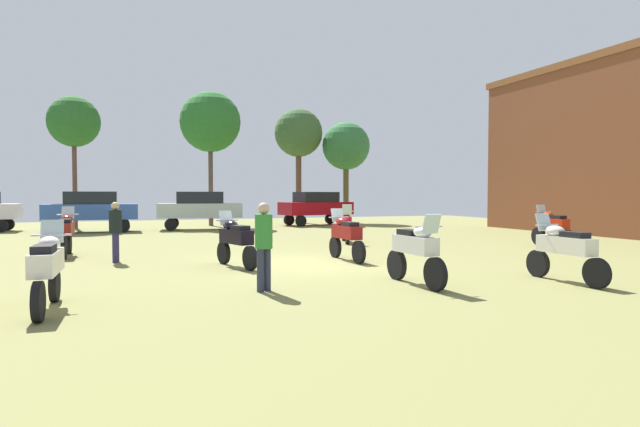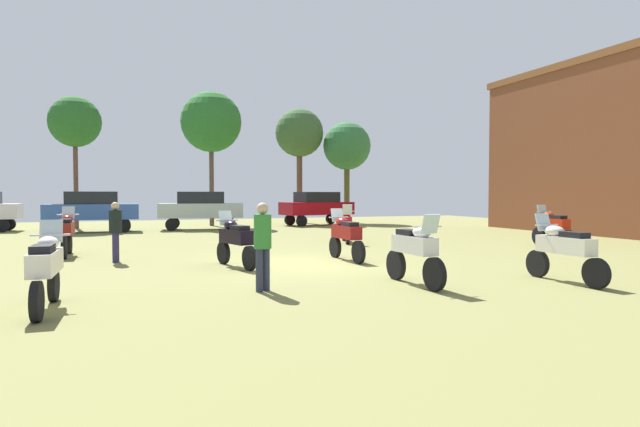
% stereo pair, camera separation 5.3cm
% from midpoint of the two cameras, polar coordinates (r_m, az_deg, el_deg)
% --- Properties ---
extents(ground_plane, '(44.00, 52.00, 0.02)m').
position_cam_midpoint_polar(ground_plane, '(14.30, -1.57, -5.50)').
color(ground_plane, olive).
extents(motorcycle_1, '(0.62, 2.21, 1.45)m').
position_cam_midpoint_polar(motorcycle_1, '(12.42, 24.78, -3.49)').
color(motorcycle_1, black).
rests_on(motorcycle_1, ground).
extents(motorcycle_3, '(0.62, 2.16, 1.49)m').
position_cam_midpoint_polar(motorcycle_3, '(20.48, 23.73, -1.29)').
color(motorcycle_3, black).
rests_on(motorcycle_3, ground).
extents(motorcycle_4, '(0.62, 2.15, 1.46)m').
position_cam_midpoint_polar(motorcycle_4, '(14.97, 2.72, -2.35)').
color(motorcycle_4, black).
rests_on(motorcycle_4, ground).
extents(motorcycle_5, '(0.78, 2.08, 1.44)m').
position_cam_midpoint_polar(motorcycle_5, '(13.80, -9.21, -2.80)').
color(motorcycle_5, black).
rests_on(motorcycle_5, ground).
extents(motorcycle_6, '(0.62, 2.13, 1.49)m').
position_cam_midpoint_polar(motorcycle_6, '(11.08, 10.15, -3.90)').
color(motorcycle_6, black).
rests_on(motorcycle_6, ground).
extents(motorcycle_7, '(0.87, 2.16, 1.49)m').
position_cam_midpoint_polar(motorcycle_7, '(20.49, 2.69, -1.10)').
color(motorcycle_7, black).
rests_on(motorcycle_7, ground).
extents(motorcycle_8, '(0.62, 2.22, 1.50)m').
position_cam_midpoint_polar(motorcycle_8, '(17.67, -25.77, -1.82)').
color(motorcycle_8, black).
rests_on(motorcycle_8, ground).
extents(motorcycle_10, '(0.62, 2.18, 1.44)m').
position_cam_midpoint_polar(motorcycle_10, '(9.64, -27.54, -5.14)').
color(motorcycle_10, black).
rests_on(motorcycle_10, ground).
extents(car_1, '(4.31, 1.81, 2.00)m').
position_cam_midpoint_polar(car_1, '(28.23, -23.52, 0.50)').
color(car_1, black).
rests_on(car_1, ground).
extents(car_2, '(4.52, 2.40, 2.00)m').
position_cam_midpoint_polar(car_2, '(28.61, -12.84, 0.64)').
color(car_2, black).
rests_on(car_2, ground).
extents(car_3, '(4.57, 2.62, 2.00)m').
position_cam_midpoint_polar(car_3, '(31.81, -0.48, 0.84)').
color(car_3, black).
rests_on(car_3, ground).
extents(person_1, '(0.41, 0.41, 1.66)m').
position_cam_midpoint_polar(person_1, '(15.60, -21.31, -1.40)').
color(person_1, '#2A2551').
rests_on(person_1, ground).
extents(person_2, '(0.45, 0.45, 1.72)m').
position_cam_midpoint_polar(person_2, '(10.25, -6.24, -2.83)').
color(person_2, '#2B2F45').
rests_on(person_2, ground).
extents(tree_1, '(2.74, 2.74, 7.17)m').
position_cam_midpoint_polar(tree_1, '(31.94, -25.09, 8.89)').
color(tree_1, brown).
rests_on(tree_1, ground).
extents(tree_3, '(3.54, 3.54, 7.88)m').
position_cam_midpoint_polar(tree_3, '(32.08, -11.81, 9.61)').
color(tree_3, '#503F37').
rests_on(tree_3, ground).
extents(tree_4, '(3.14, 3.14, 6.61)m').
position_cam_midpoint_polar(tree_4, '(35.10, 2.78, 7.20)').
color(tree_4, '#4E4C25').
rests_on(tree_4, ground).
extents(tree_5, '(3.13, 3.13, 7.43)m').
position_cam_midpoint_polar(tree_5, '(34.78, -2.38, 8.58)').
color(tree_5, brown).
rests_on(tree_5, ground).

